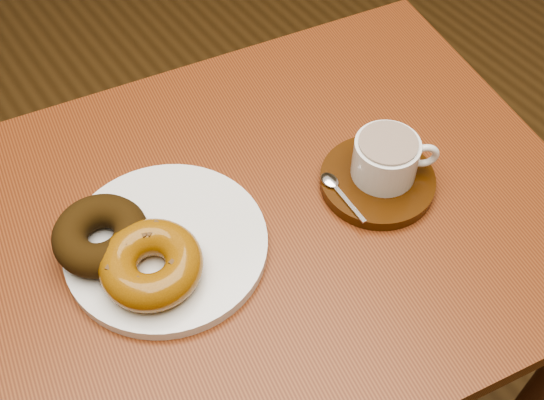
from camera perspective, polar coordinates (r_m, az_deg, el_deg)
ground at (r=1.64m, az=-6.15°, el=-10.95°), size 6.00×6.00×0.00m
cafe_table at (r=0.96m, az=-0.98°, el=-5.74°), size 0.91×0.74×0.77m
donut_plate at (r=0.84m, az=-8.82°, el=-3.73°), size 0.26×0.26×0.01m
donut_cinnamon at (r=0.83m, az=-14.14°, el=-2.88°), size 0.15×0.15×0.04m
donut_caramel at (r=0.79m, az=-10.08°, el=-5.32°), size 0.14×0.14×0.04m
saucer at (r=0.90m, az=8.80°, el=1.58°), size 0.20×0.20×0.02m
coffee_cup at (r=0.87m, az=9.58°, el=3.50°), size 0.10×0.08×0.06m
teaspoon at (r=0.87m, az=5.15°, el=1.30°), size 0.02×0.09×0.01m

